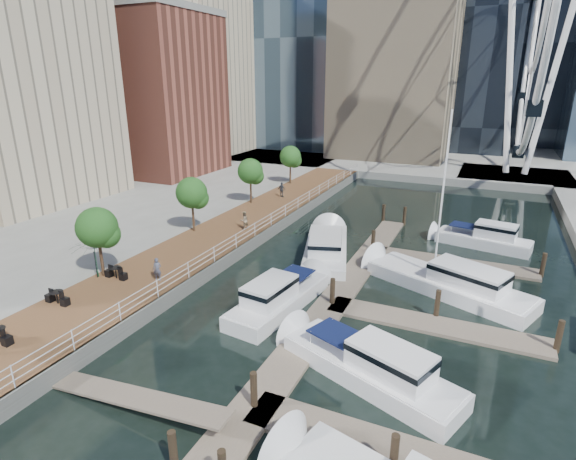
{
  "coord_description": "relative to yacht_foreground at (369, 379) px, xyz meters",
  "views": [
    {
      "loc": [
        10.66,
        -15.53,
        13.18
      ],
      "look_at": [
        -1.77,
        12.01,
        3.0
      ],
      "focal_mm": 28.0,
      "sensor_mm": 36.0,
      "label": 1
    }
  ],
  "objects": [
    {
      "name": "ground",
      "position": [
        -6.89,
        -1.94,
        0.0
      ],
      "size": [
        520.0,
        520.0,
        0.0
      ],
      "primitive_type": "plane",
      "color": "black",
      "rests_on": "ground"
    },
    {
      "name": "floating_docks",
      "position": [
        1.08,
        8.04,
        0.49
      ],
      "size": [
        16.0,
        34.0,
        2.6
      ],
      "color": "#6D6051",
      "rests_on": "ground"
    },
    {
      "name": "land_far",
      "position": [
        -6.89,
        100.06,
        0.5
      ],
      "size": [
        200.0,
        114.0,
        1.0
      ],
      "primitive_type": "cube",
      "color": "gray",
      "rests_on": "ground"
    },
    {
      "name": "pedestrian_far",
      "position": [
        -16.4,
        25.58,
        1.8
      ],
      "size": [
        1.01,
        0.61,
        1.61
      ],
      "primitive_type": "imported",
      "rotation": [
        0.0,
        0.0,
        2.9
      ],
      "color": "#30353D",
      "rests_on": "boardwalk"
    },
    {
      "name": "railing",
      "position": [
        -12.99,
        13.06,
        1.52
      ],
      "size": [
        0.1,
        60.0,
        1.05
      ],
      "primitive_type": null,
      "color": "white",
      "rests_on": "boardwalk"
    },
    {
      "name": "yacht_foreground",
      "position": [
        0.0,
        0.0,
        0.0
      ],
      "size": [
        9.83,
        5.87,
        2.15
      ],
      "primitive_type": null,
      "rotation": [
        0.0,
        0.0,
        1.2
      ],
      "color": "white",
      "rests_on": "ground"
    },
    {
      "name": "street_trees",
      "position": [
        -18.29,
        12.06,
        4.29
      ],
      "size": [
        2.6,
        42.6,
        4.6
      ],
      "color": "#3F2B1C",
      "rests_on": "ground"
    },
    {
      "name": "midrise_condos",
      "position": [
        -40.45,
        24.88,
        13.42
      ],
      "size": [
        19.0,
        67.0,
        28.0
      ],
      "color": "#BCAD8E",
      "rests_on": "ground"
    },
    {
      "name": "land_inland",
      "position": [
        -42.89,
        13.06,
        0.5
      ],
      "size": [
        48.0,
        90.0,
        1.0
      ],
      "primitive_type": "cube",
      "color": "gray",
      "rests_on": "ground"
    },
    {
      "name": "pedestrian_mid",
      "position": [
        -14.63,
        14.2,
        1.78
      ],
      "size": [
        0.86,
        0.94,
        1.57
      ],
      "primitive_type": "imported",
      "rotation": [
        0.0,
        0.0,
        -2.0
      ],
      "color": "gray",
      "rests_on": "boardwalk"
    },
    {
      "name": "pier",
      "position": [
        7.11,
        50.06,
        0.5
      ],
      "size": [
        14.0,
        12.0,
        1.0
      ],
      "primitive_type": "cube",
      "color": "gray",
      "rests_on": "ground"
    },
    {
      "name": "boardwalk",
      "position": [
        -15.89,
        13.06,
        0.5
      ],
      "size": [
        6.0,
        60.0,
        1.0
      ],
      "primitive_type": "cube",
      "color": "brown",
      "rests_on": "ground"
    },
    {
      "name": "moored_yachts",
      "position": [
        1.79,
        9.44,
        0.0
      ],
      "size": [
        24.02,
        32.44,
        11.5
      ],
      "color": "white",
      "rests_on": "ground"
    },
    {
      "name": "seawall",
      "position": [
        -12.89,
        13.06,
        0.5
      ],
      "size": [
        0.25,
        60.0,
        1.0
      ],
      "primitive_type": "cube",
      "color": "#595954",
      "rests_on": "ground"
    },
    {
      "name": "pedestrian_near",
      "position": [
        -14.54,
        2.94,
        1.75
      ],
      "size": [
        0.63,
        0.51,
        1.49
      ],
      "primitive_type": "imported",
      "rotation": [
        0.0,
        0.0,
        0.31
      ],
      "color": "#4B5064",
      "rests_on": "boardwalk"
    },
    {
      "name": "cafe_tables",
      "position": [
        -17.29,
        -3.94,
        1.37
      ],
      "size": [
        2.5,
        13.7,
        0.74
      ],
      "color": "black",
      "rests_on": "ground"
    }
  ]
}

